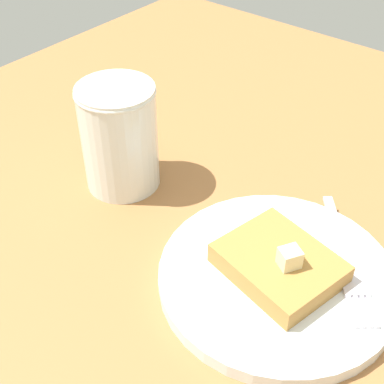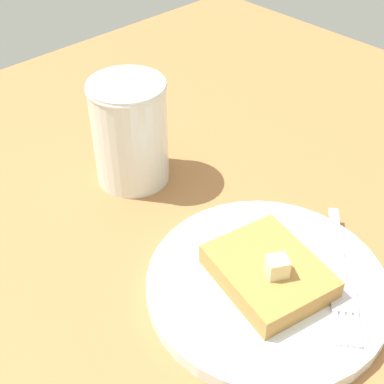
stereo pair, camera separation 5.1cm
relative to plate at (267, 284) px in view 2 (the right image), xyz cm
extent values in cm
cube|color=#9B6638|center=(-4.79, -1.11, -1.89)|extent=(112.05, 112.05, 2.14)
cylinder|color=silver|center=(0.00, 0.00, -0.11)|extent=(21.08, 21.08, 1.42)
torus|color=navy|center=(0.00, 0.00, 0.20)|extent=(21.08, 21.08, 0.80)
cube|color=#AC7939|center=(0.00, 0.00, 1.63)|extent=(9.90, 11.31, 2.06)
cube|color=beige|center=(-0.45, -0.88, 3.52)|extent=(2.27, 2.21, 1.73)
cube|color=silver|center=(7.80, -1.81, 0.78)|extent=(8.30, 7.04, 0.36)
cube|color=silver|center=(2.86, -5.88, 0.78)|extent=(3.56, 3.48, 0.36)
cube|color=silver|center=(1.07, -8.42, 0.78)|extent=(2.68, 2.28, 0.36)
cube|color=silver|center=(0.72, -7.99, 0.78)|extent=(2.68, 2.28, 0.36)
cube|color=silver|center=(0.37, -7.57, 0.78)|extent=(2.68, 2.28, 0.36)
cube|color=silver|center=(0.02, -7.14, 0.78)|extent=(2.68, 2.28, 0.36)
cylinder|color=#592D10|center=(1.85, 20.96, 2.68)|extent=(7.35, 7.35, 7.00)
cylinder|color=silver|center=(1.85, 20.96, 4.98)|extent=(7.99, 7.99, 11.60)
torus|color=silver|center=(1.85, 20.96, 10.33)|extent=(8.17, 8.17, 0.50)
camera|label=1|loc=(-29.37, -14.14, 36.10)|focal=50.00mm
camera|label=2|loc=(-25.93, -17.86, 36.10)|focal=50.00mm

